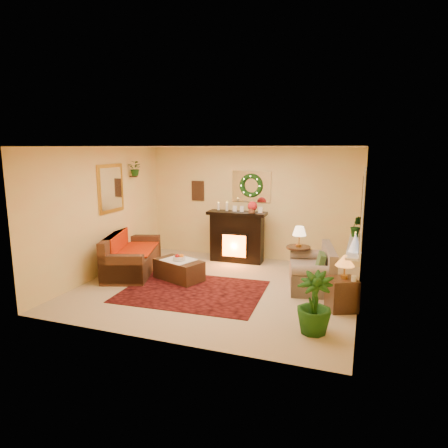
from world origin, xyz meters
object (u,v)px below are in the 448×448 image
(fireplace, at_px, (237,238))
(side_table_round, at_px, (298,261))
(coffee_table, at_px, (179,269))
(loveseat, at_px, (312,265))
(end_table_square, at_px, (342,294))
(sofa, at_px, (132,252))

(fireplace, bearing_deg, side_table_round, -25.29)
(coffee_table, bearing_deg, fireplace, 88.21)
(loveseat, relative_size, end_table_square, 2.55)
(fireplace, bearing_deg, sofa, -142.77)
(sofa, height_order, side_table_round, sofa)
(fireplace, height_order, side_table_round, fireplace)
(loveseat, bearing_deg, side_table_round, 112.09)
(sofa, relative_size, end_table_square, 3.67)
(sofa, distance_m, coffee_table, 1.19)
(side_table_round, relative_size, coffee_table, 0.66)
(fireplace, height_order, end_table_square, fireplace)
(side_table_round, bearing_deg, coffee_table, -155.64)
(sofa, bearing_deg, fireplace, 20.26)
(sofa, bearing_deg, end_table_square, -26.97)
(loveseat, relative_size, coffee_table, 1.39)
(loveseat, bearing_deg, end_table_square, -68.71)
(end_table_square, height_order, coffee_table, end_table_square)
(loveseat, bearing_deg, sofa, 173.30)
(sofa, height_order, fireplace, fireplace)
(side_table_round, xyz_separation_m, coffee_table, (-2.19, -0.99, -0.12))
(fireplace, bearing_deg, end_table_square, -42.29)
(fireplace, relative_size, loveseat, 0.89)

